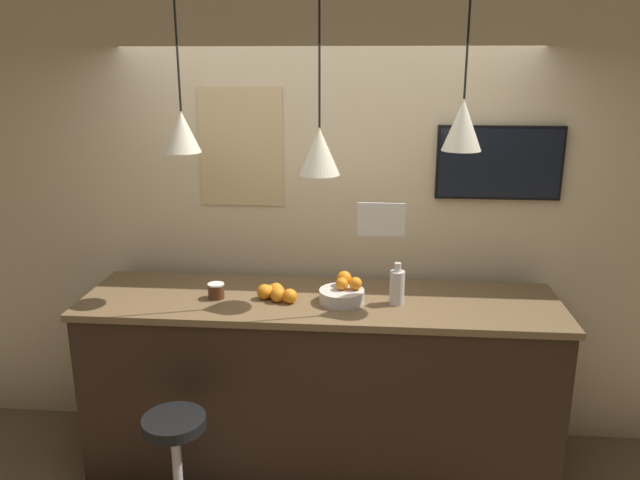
{
  "coord_description": "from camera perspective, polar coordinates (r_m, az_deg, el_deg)",
  "views": [
    {
      "loc": [
        0.28,
        -2.59,
        2.41
      ],
      "look_at": [
        0.0,
        0.75,
        1.45
      ],
      "focal_mm": 35.0,
      "sensor_mm": 36.0,
      "label": 1
    }
  ],
  "objects": [
    {
      "name": "hanging_menu_board",
      "position": [
        3.14,
        5.61,
        1.88
      ],
      "size": [
        0.24,
        0.01,
        0.17
      ],
      "color": "white"
    },
    {
      "name": "pendant_lamp_left",
      "position": [
        3.48,
        -12.49,
        9.68
      ],
      "size": [
        0.2,
        0.2,
        0.86
      ],
      "color": "black"
    },
    {
      "name": "bar_stool",
      "position": [
        3.49,
        -12.98,
        -18.77
      ],
      "size": [
        0.37,
        0.37,
        0.67
      ],
      "color": "#B7B7BC",
      "rests_on": "ground_plane"
    },
    {
      "name": "orange_pile",
      "position": [
        3.58,
        -4.08,
        -4.82
      ],
      "size": [
        0.24,
        0.17,
        0.09
      ],
      "color": "orange",
      "rests_on": "service_counter"
    },
    {
      "name": "pendant_lamp_middle",
      "position": [
        3.35,
        -0.05,
        8.16
      ],
      "size": [
        0.22,
        0.22,
        0.98
      ],
      "color": "black"
    },
    {
      "name": "juice_bottle",
      "position": [
        3.51,
        7.06,
        -4.26
      ],
      "size": [
        0.08,
        0.08,
        0.24
      ],
      "color": "silver",
      "rests_on": "service_counter"
    },
    {
      "name": "back_wall",
      "position": [
        3.94,
        0.59,
        1.88
      ],
      "size": [
        8.0,
        0.06,
        2.9
      ],
      "color": "beige",
      "rests_on": "ground_plane"
    },
    {
      "name": "pendant_lamp_right",
      "position": [
        3.35,
        12.9,
        10.24
      ],
      "size": [
        0.21,
        0.21,
        0.84
      ],
      "color": "black"
    },
    {
      "name": "fruit_bowl",
      "position": [
        3.54,
        2.1,
        -4.84
      ],
      "size": [
        0.26,
        0.26,
        0.16
      ],
      "color": "beige",
      "rests_on": "service_counter"
    },
    {
      "name": "service_counter",
      "position": [
        3.83,
        0.0,
        -13.05
      ],
      "size": [
        2.74,
        0.73,
        1.1
      ],
      "color": "black",
      "rests_on": "ground_plane"
    },
    {
      "name": "mounted_tv",
      "position": [
        3.88,
        16.07,
        6.79
      ],
      "size": [
        0.74,
        0.04,
        0.44
      ],
      "color": "black"
    },
    {
      "name": "wall_poster",
      "position": [
        3.9,
        -7.24,
        8.39
      ],
      "size": [
        0.52,
        0.01,
        0.73
      ],
      "color": "#DBBC84"
    },
    {
      "name": "spread_jar",
      "position": [
        3.63,
        -9.47,
        -4.61
      ],
      "size": [
        0.09,
        0.09,
        0.09
      ],
      "color": "#562D19",
      "rests_on": "service_counter"
    }
  ]
}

